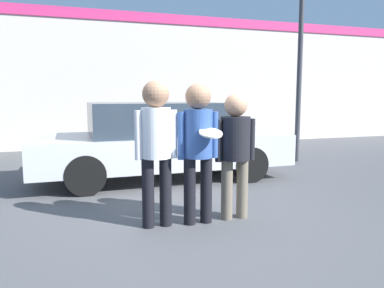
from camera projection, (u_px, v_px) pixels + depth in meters
ground_plane at (183, 219)px, 4.91m from camera, size 56.00×56.00×0.00m
storefront_building at (113, 79)px, 11.53m from camera, size 24.00×0.22×4.15m
person_left at (156, 140)px, 4.51m from camera, size 0.52×0.35×1.79m
person_middle_with_frisbee at (198, 140)px, 4.62m from camera, size 0.53×0.58×1.76m
person_right at (235, 145)px, 4.82m from camera, size 0.55×0.38×1.64m
parked_car_near at (160, 140)px, 7.26m from camera, size 4.78×1.94×1.48m
street_lamp at (312, 19)px, 8.89m from camera, size 1.55×0.35×5.47m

